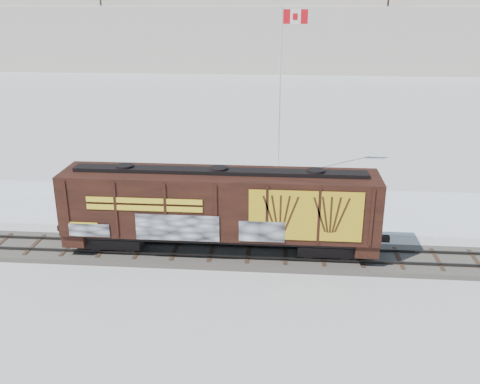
# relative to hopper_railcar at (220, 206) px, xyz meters

# --- Properties ---
(ground) EXTENTS (500.00, 500.00, 0.00)m
(ground) POSITION_rel_hopper_railcar_xyz_m (1.54, 0.01, -2.94)
(ground) COLOR white
(ground) RESTS_ON ground
(rail_track) EXTENTS (50.00, 3.40, 0.43)m
(rail_track) POSITION_rel_hopper_railcar_xyz_m (1.54, 0.01, -2.80)
(rail_track) COLOR #59544C
(rail_track) RESTS_ON ground
(parking_strip) EXTENTS (40.00, 8.00, 0.03)m
(parking_strip) POSITION_rel_hopper_railcar_xyz_m (1.54, 7.51, -2.93)
(parking_strip) COLOR white
(parking_strip) RESTS_ON ground
(hopper_railcar) EXTENTS (16.52, 3.06, 4.53)m
(hopper_railcar) POSITION_rel_hopper_railcar_xyz_m (0.00, 0.00, 0.00)
(hopper_railcar) COLOR black
(hopper_railcar) RESTS_ON rail_track
(flagpole) EXTENTS (2.30, 0.90, 12.77)m
(flagpole) POSITION_rel_hopper_railcar_xyz_m (3.02, 13.98, 1.87)
(flagpole) COLOR silver
(flagpole) RESTS_ON ground
(car_silver) EXTENTS (4.65, 2.31, 1.52)m
(car_silver) POSITION_rel_hopper_railcar_xyz_m (-4.56, 7.49, -2.15)
(car_silver) COLOR #ABAEB2
(car_silver) RESTS_ON parking_strip
(car_white) EXTENTS (4.70, 2.88, 1.46)m
(car_white) POSITION_rel_hopper_railcar_xyz_m (6.46, 7.98, -2.18)
(car_white) COLOR silver
(car_white) RESTS_ON parking_strip
(car_dark) EXTENTS (5.33, 2.70, 1.48)m
(car_dark) POSITION_rel_hopper_railcar_xyz_m (5.38, 7.97, -2.17)
(car_dark) COLOR #212429
(car_dark) RESTS_ON parking_strip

